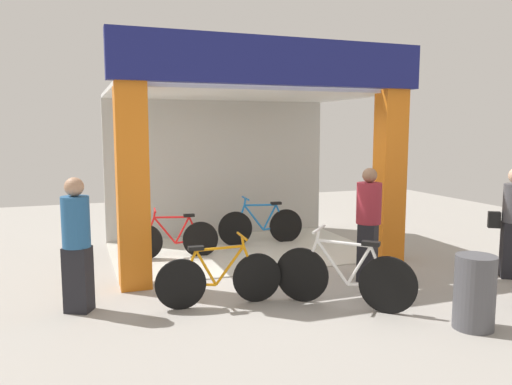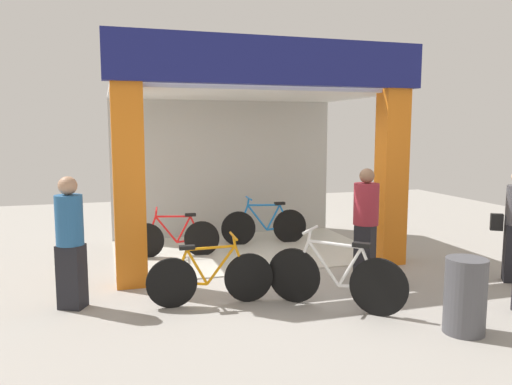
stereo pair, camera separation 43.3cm
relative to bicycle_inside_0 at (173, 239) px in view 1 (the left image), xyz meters
The scene contains 9 objects.
ground_plane 1.90m from the bicycle_inside_0, 47.94° to the right, with size 17.03×17.03×0.00m, color #9E9991.
shop_facade 1.96m from the bicycle_inside_0, ahead, with size 4.71×3.26×3.47m.
bicycle_inside_0 is the anchor object (origin of this frame).
bicycle_inside_1 1.84m from the bicycle_inside_0, 15.11° to the left, with size 1.65×0.45×0.91m.
bicycle_parked_0 2.48m from the bicycle_inside_0, 87.54° to the right, with size 1.59×0.44×0.87m.
bicycle_parked_1 3.42m from the bicycle_inside_0, 63.44° to the right, with size 1.31×1.24×0.97m.
pedestrian_0 3.30m from the bicycle_inside_0, 42.19° to the right, with size 0.50×0.50×1.63m.
pedestrian_1 2.64m from the bicycle_inside_0, 126.33° to the right, with size 0.44×0.44×1.62m.
trash_bin 4.85m from the bicycle_inside_0, 58.47° to the right, with size 0.44×0.44×0.82m, color #4C4C51.
Camera 1 is at (-2.79, -6.92, 2.19)m, focal length 35.33 mm.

